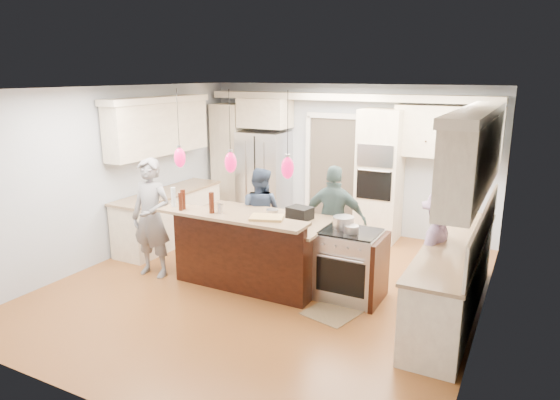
{
  "coord_description": "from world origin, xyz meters",
  "views": [
    {
      "loc": [
        3.15,
        -5.69,
        2.89
      ],
      "look_at": [
        0.0,
        0.35,
        1.15
      ],
      "focal_mm": 32.0,
      "sensor_mm": 36.0,
      "label": 1
    }
  ],
  "objects_px": {
    "island_range": "(352,265)",
    "person_bar_end": "(151,218)",
    "person_far_left": "(260,214)",
    "refrigerator": "(264,178)",
    "kitchen_island": "(256,248)"
  },
  "relations": [
    {
      "from": "island_range",
      "to": "person_bar_end",
      "type": "height_order",
      "value": "person_bar_end"
    },
    {
      "from": "person_bar_end",
      "to": "person_far_left",
      "type": "relative_size",
      "value": 1.18
    },
    {
      "from": "refrigerator",
      "to": "island_range",
      "type": "relative_size",
      "value": 1.96
    },
    {
      "from": "person_far_left",
      "to": "island_range",
      "type": "bearing_deg",
      "value": 154.25
    },
    {
      "from": "kitchen_island",
      "to": "island_range",
      "type": "xyz_separation_m",
      "value": [
        1.41,
        0.08,
        -0.03
      ]
    },
    {
      "from": "island_range",
      "to": "refrigerator",
      "type": "bearing_deg",
      "value": 137.41
    },
    {
      "from": "refrigerator",
      "to": "person_bar_end",
      "type": "height_order",
      "value": "refrigerator"
    },
    {
      "from": "kitchen_island",
      "to": "person_bar_end",
      "type": "distance_m",
      "value": 1.56
    },
    {
      "from": "island_range",
      "to": "person_far_left",
      "type": "xyz_separation_m",
      "value": [
        -1.78,
        0.7,
        0.28
      ]
    },
    {
      "from": "island_range",
      "to": "person_bar_end",
      "type": "distance_m",
      "value": 2.92
    },
    {
      "from": "refrigerator",
      "to": "person_bar_end",
      "type": "bearing_deg",
      "value": -92.19
    },
    {
      "from": "kitchen_island",
      "to": "person_far_left",
      "type": "height_order",
      "value": "person_far_left"
    },
    {
      "from": "island_range",
      "to": "person_far_left",
      "type": "distance_m",
      "value": 1.93
    },
    {
      "from": "refrigerator",
      "to": "island_range",
      "type": "bearing_deg",
      "value": -42.59
    },
    {
      "from": "refrigerator",
      "to": "kitchen_island",
      "type": "bearing_deg",
      "value": -63.08
    }
  ]
}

